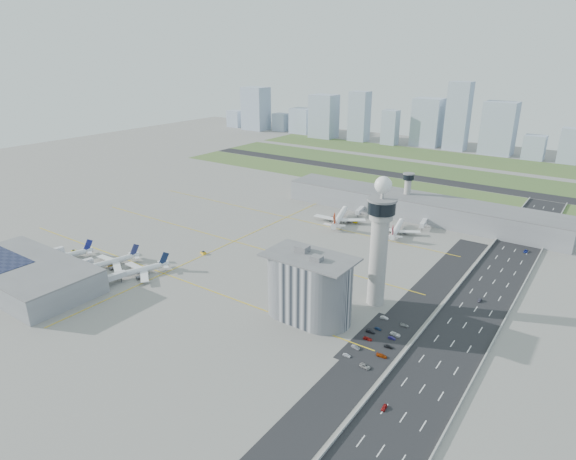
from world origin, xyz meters
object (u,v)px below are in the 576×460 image
Objects in this scene: tug_4 at (355,221)px; car_lot_10 at (395,334)px; car_lot_3 at (371,331)px; car_lot_8 at (388,346)px; jet_bridge_far_0 at (362,210)px; car_hw_2 at (526,251)px; admin_building at (309,287)px; jet_bridge_far_1 at (425,222)px; jet_bridge_near_1 at (69,269)px; car_hw_0 at (384,408)px; airplane_near_a at (62,253)px; airplane_near_c at (137,267)px; car_lot_0 at (347,355)px; car_lot_1 at (356,347)px; car_lot_9 at (392,338)px; tug_5 at (374,236)px; tug_1 at (134,253)px; control_tower at (380,237)px; tug_0 at (74,251)px; tug_3 at (203,253)px; car_lot_11 at (405,325)px; tug_2 at (110,265)px; car_lot_4 at (378,329)px; jet_bridge_near_0 at (40,257)px; car_lot_5 at (384,318)px; car_hw_1 at (480,300)px; airplane_far_a at (340,213)px; car_lot_7 at (382,356)px; car_lot_2 at (368,339)px; secondary_tower at (407,190)px; jet_bridge_near_2 at (101,283)px; airplane_near_b at (109,259)px; airplane_far_b at (397,225)px.

tug_4 reaches higher than car_lot_10.
car_lot_3 is 13.03m from car_lot_8.
jet_bridge_far_0 is 119.54m from car_hw_2.
admin_building is 154.50m from jet_bridge_far_1.
jet_bridge_near_1 reaches higher than car_hw_0.
airplane_near_a reaches higher than tug_4.
car_hw_2 reaches higher than car_lot_3.
car_lot_0 is (132.05, 0.28, -4.51)m from airplane_near_c.
car_lot_9 is at bearing -22.47° from car_lot_1.
tug_4 is at bearing -5.40° from tug_5.
tug_1 is 169.74m from car_lot_8.
control_tower is 59.97m from car_lot_0.
tug_3 is at bearing 64.19° from tug_0.
airplane_near_a is 201.43m from car_lot_11.
car_lot_0 is (191.79, 1.64, -0.28)m from tug_0.
jet_bridge_near_1 is 22.17m from tug_2.
jet_bridge_far_1 is 4.36× the size of car_lot_4.
car_hw_2 is (234.01, 181.92, -2.19)m from jet_bridge_near_0.
tug_1 is 159.46m from car_lot_5.
car_hw_1 is (32.03, 57.38, 0.01)m from car_lot_3.
car_lot_4 is 8.83m from car_lot_9.
tug_3 is 134.50m from car_lot_11.
tug_1 is at bearing 131.49° from airplane_far_a.
tug_5 reaches higher than car_lot_0.
admin_building is at bearing -115.58° from car_hw_2.
tug_4 is 165.45m from car_lot_7.
tug_0 is 192.30m from car_lot_1.
car_lot_1 is (74.56, -142.04, -0.32)m from tug_4.
car_lot_2 is at bearing -167.85° from car_lot_3.
secondary_tower reaches higher than tug_4.
jet_bridge_far_1 reaches higher than tug_0.
tug_0 is 0.85× the size of tug_1.
car_lot_2 is at bearing -67.52° from jet_bridge_near_1.
car_lot_2 is 0.86× the size of car_lot_10.
jet_bridge_near_2 is 160.88m from car_hw_0.
admin_building reaches higher than car_lot_2.
control_tower is 57.33m from car_lot_7.
tug_4 is at bearing -86.78° from tug_2.
tug_2 is (-1.16, 0.84, -4.15)m from airplane_near_b.
airplane_far_b is at bearing 24.55° from car_lot_4.
jet_bridge_far_1 is at bearing -82.29° from tug_5.
tug_2 is (-125.71, -18.98, -14.48)m from admin_building.
control_tower reaches higher than tug_5.
car_lot_2 is at bearing 117.84° from car_hw_0.
admin_building is 9.93× the size of car_lot_3.
tug_2 reaches higher than car_lot_10.
car_lot_3 is 0.89× the size of car_hw_2.
tug_4 is at bearing 161.71° from tug_1.
car_hw_1 is at bearing -94.47° from tug_4.
car_lot_8 is (11.13, 8.39, 0.01)m from car_lot_1.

